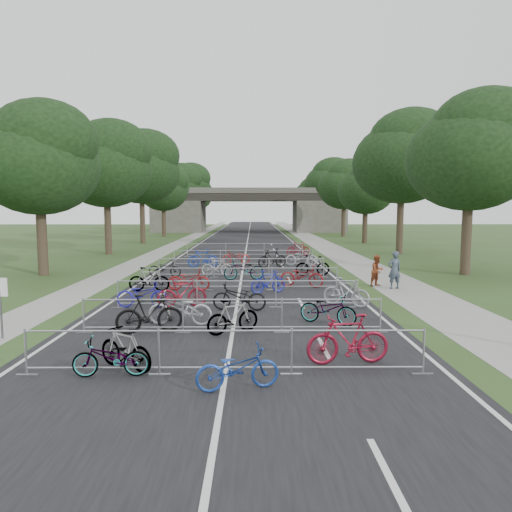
{
  "coord_description": "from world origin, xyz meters",
  "views": [
    {
      "loc": [
        0.64,
        -10.25,
        3.86
      ],
      "look_at": [
        0.82,
        15.99,
        1.1
      ],
      "focal_mm": 32.0,
      "sensor_mm": 36.0,
      "label": 1
    }
  ],
  "objects": [
    {
      "name": "bike_4",
      "position": [
        -2.56,
        3.56,
        0.61
      ],
      "size": [
        2.12,
        1.11,
        1.23
      ],
      "primitive_type": "imported",
      "rotation": [
        0.0,
        0.0,
        1.84
      ],
      "color": "black",
      "rests_on": "ground"
    },
    {
      "name": "bike_22",
      "position": [
        1.9,
        19.08,
        0.62
      ],
      "size": [
        2.12,
        1.47,
        1.25
      ],
      "primitive_type": "imported",
      "rotation": [
        0.0,
        0.0,
        5.18
      ],
      "color": "black",
      "rests_on": "ground"
    },
    {
      "name": "bike_3",
      "position": [
        2.99,
        0.7,
        0.63
      ],
      "size": [
        2.15,
        0.84,
        1.26
      ],
      "primitive_type": "imported",
      "rotation": [
        0.0,
        0.0,
        4.83
      ],
      "color": "maroon",
      "rests_on": "ground"
    },
    {
      "name": "bike_27",
      "position": [
        4.3,
        26.38,
        0.58
      ],
      "size": [
        1.98,
        0.91,
        1.15
      ],
      "primitive_type": "imported",
      "rotation": [
        0.0,
        0.0,
        1.77
      ],
      "color": "maroon",
      "rests_on": "ground"
    },
    {
      "name": "bike_7",
      "position": [
        3.14,
        4.61,
        0.52
      ],
      "size": [
        2.05,
        1.56,
        1.03
      ],
      "primitive_type": "imported",
      "rotation": [
        0.0,
        0.0,
        1.06
      ],
      "color": "#A2A4A9",
      "rests_on": "ground"
    },
    {
      "name": "bike_21",
      "position": [
        -0.52,
        20.98,
        0.51
      ],
      "size": [
        2.05,
        1.18,
        1.02
      ],
      "primitive_type": "imported",
      "rotation": [
        0.0,
        0.0,
        4.99
      ],
      "color": "maroon",
      "rests_on": "ground"
    },
    {
      "name": "sidewalk_left",
      "position": [
        -7.5,
        50.0,
        0.01
      ],
      "size": [
        2.0,
        140.0,
        0.01
      ],
      "primitive_type": "cube",
      "color": "gray",
      "rests_on": "ground"
    },
    {
      "name": "pedestrian_b",
      "position": [
        6.8,
        12.05,
        0.77
      ],
      "size": [
        0.94,
        0.88,
        1.54
      ],
      "primitive_type": "imported",
      "rotation": [
        0.0,
        0.0,
        0.51
      ],
      "color": "#9F4522",
      "rests_on": "ground"
    },
    {
      "name": "bike_5",
      "position": [
        -1.76,
        4.49,
        0.56
      ],
      "size": [
        2.16,
        0.87,
        1.11
      ],
      "primitive_type": "imported",
      "rotation": [
        0.0,
        0.0,
        4.65
      ],
      "color": "#AAABB2",
      "rests_on": "ground"
    },
    {
      "name": "bike_8",
      "position": [
        -3.66,
        7.23,
        0.52
      ],
      "size": [
        1.99,
        0.72,
        1.04
      ],
      "primitive_type": "imported",
      "rotation": [
        0.0,
        0.0,
        1.59
      ],
      "color": "#1F1C9C",
      "rests_on": "ground"
    },
    {
      "name": "bike_23",
      "position": [
        3.9,
        20.15,
        0.56
      ],
      "size": [
        2.17,
        0.81,
        1.13
      ],
      "primitive_type": "imported",
      "rotation": [
        0.0,
        0.0,
        1.6
      ],
      "color": "#95969C",
      "rests_on": "ground"
    },
    {
      "name": "tree_left_5",
      "position": [
        -11.39,
        75.93,
        8.12
      ],
      "size": [
        8.4,
        8.4,
        12.81
      ],
      "color": "#33261C",
      "rests_on": "ground"
    },
    {
      "name": "lane_markings",
      "position": [
        0.0,
        50.0,
        0.0
      ],
      "size": [
        0.12,
        140.0,
        0.0
      ],
      "primitive_type": "cube",
      "color": "silver",
      "rests_on": "ground"
    },
    {
      "name": "park_sign",
      "position": [
        -6.8,
        3.0,
        1.27
      ],
      "size": [
        0.45,
        0.06,
        1.83
      ],
      "color": "#4C4C51",
      "rests_on": "ground"
    },
    {
      "name": "bike_20",
      "position": [
        -2.62,
        19.34,
        0.6
      ],
      "size": [
        2.06,
        0.82,
        1.2
      ],
      "primitive_type": "imported",
      "rotation": [
        0.0,
        0.0,
        4.84
      ],
      "color": "navy",
      "rests_on": "ground"
    },
    {
      "name": "tree_right_0",
      "position": [
        13.11,
        15.93,
        6.92
      ],
      "size": [
        7.17,
        7.17,
        10.93
      ],
      "color": "#33261C",
      "rests_on": "ground"
    },
    {
      "name": "bike_10",
      "position": [
        0.12,
        6.66,
        0.53
      ],
      "size": [
        2.09,
        0.92,
        1.06
      ],
      "primitive_type": "imported",
      "rotation": [
        0.0,
        0.0,
        4.61
      ],
      "color": "black",
      "rests_on": "ground"
    },
    {
      "name": "tree_left_1",
      "position": [
        -11.39,
        27.93,
        7.3
      ],
      "size": [
        7.56,
        7.56,
        11.53
      ],
      "color": "#33261C",
      "rests_on": "ground"
    },
    {
      "name": "tree_right_3",
      "position": [
        13.11,
        51.93,
        6.92
      ],
      "size": [
        7.17,
        7.17,
        10.93
      ],
      "color": "#33261C",
      "rests_on": "ground"
    },
    {
      "name": "barrier_row_0",
      "position": [
        0.0,
        0.0,
        0.55
      ],
      "size": [
        9.7,
        0.08,
        1.1
      ],
      "color": "#A2A4A9",
      "rests_on": "ground"
    },
    {
      "name": "tree_right_4",
      "position": [
        13.11,
        63.93,
        7.9
      ],
      "size": [
        8.18,
        8.18,
        12.47
      ],
      "color": "#33261C",
      "rests_on": "ground"
    },
    {
      "name": "bike_2",
      "position": [
        0.32,
        -0.88,
        0.47
      ],
      "size": [
        1.9,
        1.04,
        0.95
      ],
      "primitive_type": "imported",
      "rotation": [
        0.0,
        0.0,
        1.81
      ],
      "color": "navy",
      "rests_on": "ground"
    },
    {
      "name": "tree_left_3",
      "position": [
        -11.39,
        51.93,
        6.49
      ],
      "size": [
        6.72,
        6.72,
        10.25
      ],
      "color": "#33261C",
      "rests_on": "ground"
    },
    {
      "name": "tree_left_6",
      "position": [
        -11.39,
        87.93,
        6.49
      ],
      "size": [
        6.72,
        6.72,
        10.25
      ],
      "color": "#33261C",
      "rests_on": "ground"
    },
    {
      "name": "pedestrian_a",
      "position": [
        7.41,
        11.29,
        0.91
      ],
      "size": [
        0.74,
        0.57,
        1.82
      ],
      "primitive_type": "imported",
      "rotation": [
        0.0,
        0.0,
        3.37
      ],
      "color": "#343F4E",
      "rests_on": "ground"
    },
    {
      "name": "bike_16",
      "position": [
        -4.3,
        15.11,
        0.49
      ],
      "size": [
        1.95,
        0.92,
        0.98
      ],
      "primitive_type": "imported",
      "rotation": [
        0.0,
        0.0,
        1.42
      ],
      "color": "black",
      "rests_on": "ground"
    },
    {
      "name": "overpass_bridge",
      "position": [
        0.0,
        65.0,
        3.53
      ],
      "size": [
        31.0,
        8.0,
        7.05
      ],
      "color": "#4A4842",
      "rests_on": "ground"
    },
    {
      "name": "bike_9",
      "position": [
        -2.12,
        7.18,
        0.57
      ],
      "size": [
        1.99,
        1.03,
        1.15
      ],
      "primitive_type": "imported",
      "rotation": [
        0.0,
        0.0,
        1.84
      ],
      "color": "maroon",
      "rests_on": "ground"
    },
    {
      "name": "barrier_row_4",
      "position": [
        0.0,
        15.0,
        0.55
      ],
      "size": [
        9.7,
        0.08,
        1.1
      ],
      "color": "#A2A4A9",
      "rests_on": "ground"
    },
    {
      "name": "sidewalk_right",
      "position": [
        8.0,
        50.0,
        0.01
      ],
      "size": [
        3.0,
        140.0,
        0.01
      ],
      "primitive_type": "cube",
      "color": "gray",
      "rests_on": "ground"
    },
    {
      "name": "barrier_row_1",
      "position": [
        0.0,
        3.6,
        0.55
      ],
      "size": [
        9.7,
        0.08,
        1.1
      ],
      "color": "#A2A4A9",
      "rests_on": "ground"
    },
    {
      "name": "barrier_row_6",
      "position": [
        0.0,
        26.0,
        0.55
      ],
      "size": [
        9.7,
        0.08,
        1.1
      ],
      "color": "#A2A4A9",
      "rests_on": "ground"
    },
    {
      "name": "bike_1",
      "position": [
        -2.4,
        0.35,
        0.51
      ],
      "size": [
        1.7,
        1.33,
        1.03
      ],
      "primitive_type": "imported",
      "rotation": [
        0.0,
        0.0,
        4.14
      ],
      "color": "#A2A4A9",
      "rests_on": "ground"
    },
    {
      "name": "barrier_row_2",
      "position": [
        0.0,
        7.2,
        0.55
      ],
      "size": [
        9.7,
        0.08,
        1.1
      ],
      "color": "#A2A4A9",
      "rests_on": "ground"
    },
    {
      "name": "bike_12",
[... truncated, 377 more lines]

